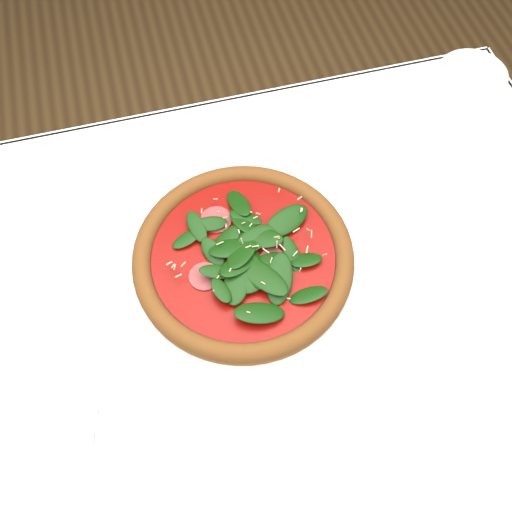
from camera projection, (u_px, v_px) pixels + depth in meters
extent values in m
plane|color=brown|center=(240.00, 428.00, 1.47)|extent=(6.00, 6.00, 0.00)
cube|color=silver|center=(228.00, 318.00, 0.83)|extent=(1.20, 0.80, 0.04)
cylinder|color=#4D2E1E|center=(418.00, 199.00, 1.38)|extent=(0.06, 0.06, 0.71)
cube|color=silver|center=(182.00, 150.00, 1.10)|extent=(1.20, 0.01, 0.22)
cylinder|color=white|center=(244.00, 263.00, 0.84)|extent=(0.37, 0.37, 0.01)
torus|color=white|center=(243.00, 262.00, 0.84)|extent=(0.37, 0.37, 0.01)
cylinder|color=#985B24|center=(243.00, 259.00, 0.83)|extent=(0.38, 0.38, 0.01)
torus|color=#A85F26|center=(243.00, 256.00, 0.83)|extent=(0.38, 0.38, 0.03)
cylinder|color=#910D05|center=(243.00, 256.00, 0.83)|extent=(0.32, 0.32, 0.00)
cylinder|color=brown|center=(243.00, 255.00, 0.82)|extent=(0.28, 0.28, 0.00)
ellipsoid|color=#0F380A|center=(243.00, 251.00, 0.81)|extent=(0.30, 0.30, 0.03)
cylinder|color=beige|center=(243.00, 249.00, 0.81)|extent=(0.28, 0.28, 0.00)
cube|color=silver|center=(82.00, 483.00, 0.70)|extent=(0.18, 0.11, 0.01)
cube|color=silver|center=(80.00, 482.00, 0.69)|extent=(0.05, 0.13, 0.00)
cube|color=silver|center=(90.00, 417.00, 0.73)|extent=(0.04, 0.06, 0.00)
cylinder|color=white|center=(473.00, 74.00, 1.03)|extent=(0.12, 0.12, 0.01)
torus|color=white|center=(473.00, 73.00, 1.03)|extent=(0.12, 0.12, 0.01)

